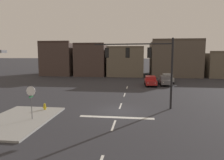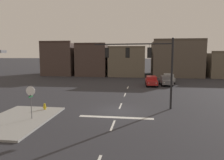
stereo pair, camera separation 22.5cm
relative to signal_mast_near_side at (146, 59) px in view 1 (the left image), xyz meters
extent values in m
plane|color=#2B2B30|center=(-2.48, -1.86, -4.83)|extent=(400.00, 400.00, 0.00)
cube|color=gray|center=(-10.28, -5.86, -4.75)|extent=(5.00, 8.00, 0.15)
cube|color=silver|center=(-2.48, -3.86, -4.82)|extent=(6.40, 0.50, 0.01)
cube|color=silver|center=(-2.48, -5.86, -4.82)|extent=(0.16, 2.40, 0.01)
cube|color=silver|center=(-2.48, 0.14, -4.82)|extent=(0.16, 2.40, 0.01)
cube|color=silver|center=(-2.48, 6.14, -4.82)|extent=(0.16, 2.40, 0.01)
cube|color=silver|center=(-2.48, 12.14, -4.82)|extent=(0.16, 2.40, 0.01)
cylinder|color=black|center=(2.53, -0.35, -1.43)|extent=(0.20, 0.20, 6.79)
cylinder|color=black|center=(-1.36, 0.17, 1.53)|extent=(7.79, 1.14, 0.12)
sphere|color=black|center=(2.53, -0.35, 2.01)|extent=(0.18, 0.18, 0.18)
cylinder|color=#56565B|center=(0.37, -0.06, 1.29)|extent=(0.03, 0.03, 0.35)
cube|color=black|center=(0.37, -0.06, 0.67)|extent=(0.33, 0.28, 0.90)
sphere|color=red|center=(0.38, 0.07, 0.95)|extent=(0.20, 0.20, 0.20)
sphere|color=#2D2314|center=(0.38, 0.07, 0.67)|extent=(0.20, 0.20, 0.20)
sphere|color=black|center=(0.38, 0.07, 0.39)|extent=(0.20, 0.20, 0.20)
cube|color=black|center=(0.36, -0.08, 0.67)|extent=(0.42, 0.08, 1.02)
cylinder|color=#56565B|center=(-1.79, 0.22, 1.29)|extent=(0.03, 0.03, 0.35)
cube|color=black|center=(-1.79, 0.22, 0.67)|extent=(0.33, 0.28, 0.90)
sphere|color=red|center=(-1.78, 0.35, 0.95)|extent=(0.20, 0.20, 0.20)
sphere|color=#2D2314|center=(-1.78, 0.35, 0.67)|extent=(0.20, 0.20, 0.20)
sphere|color=black|center=(-1.78, 0.35, 0.39)|extent=(0.20, 0.20, 0.20)
cube|color=black|center=(-1.80, 0.20, 0.67)|extent=(0.42, 0.08, 1.02)
cylinder|color=#56565B|center=(-3.95, 0.51, 1.29)|extent=(0.03, 0.03, 0.35)
cube|color=black|center=(-3.95, 0.51, 0.67)|extent=(0.33, 0.28, 0.90)
sphere|color=red|center=(-3.93, 0.64, 0.95)|extent=(0.20, 0.20, 0.20)
sphere|color=#2D2314|center=(-3.93, 0.64, 0.67)|extent=(0.20, 0.20, 0.20)
sphere|color=black|center=(-3.93, 0.64, 0.39)|extent=(0.20, 0.20, 0.20)
cube|color=black|center=(-3.95, 0.49, 0.67)|extent=(0.42, 0.08, 1.02)
cylinder|color=#56565B|center=(-9.17, -5.62, -3.75)|extent=(0.06, 0.06, 2.15)
cylinder|color=white|center=(-9.17, -5.62, -2.38)|extent=(0.76, 0.03, 0.76)
cylinder|color=#B21414|center=(-9.17, -5.60, -2.38)|extent=(0.68, 0.03, 0.68)
cube|color=#19592D|center=(-9.17, -5.62, -2.83)|extent=(0.02, 0.64, 0.16)
cube|color=slate|center=(3.79, 15.41, -4.13)|extent=(1.99, 4.48, 0.70)
cube|color=slate|center=(3.79, 15.56, -3.50)|extent=(1.71, 2.53, 0.56)
cube|color=#2D3842|center=(3.82, 14.79, -3.52)|extent=(1.53, 0.32, 0.47)
cube|color=#2D3842|center=(3.73, 16.72, -3.52)|extent=(1.53, 0.28, 0.46)
cylinder|color=black|center=(4.71, 13.99, -4.51)|extent=(0.25, 0.65, 0.64)
cylinder|color=black|center=(3.01, 13.92, -4.51)|extent=(0.25, 0.65, 0.64)
cylinder|color=black|center=(4.58, 16.89, -4.51)|extent=(0.25, 0.65, 0.64)
cylinder|color=black|center=(2.88, 16.82, -4.51)|extent=(0.25, 0.65, 0.64)
sphere|color=silver|center=(4.47, 13.25, -4.08)|extent=(0.16, 0.16, 0.16)
sphere|color=silver|center=(3.31, 13.20, -4.08)|extent=(0.16, 0.16, 0.16)
cube|color=maroon|center=(3.70, 17.58, -4.05)|extent=(1.37, 0.10, 0.12)
cube|color=#9EA0A5|center=(4.68, 18.85, -4.13)|extent=(1.81, 4.40, 0.70)
cube|color=#9EA0A5|center=(4.68, 19.00, -3.50)|extent=(1.61, 2.47, 0.56)
cube|color=#2D3842|center=(4.68, 18.23, -3.52)|extent=(1.52, 0.25, 0.47)
cube|color=#2D3842|center=(4.68, 20.17, -3.52)|extent=(1.52, 0.22, 0.46)
cylinder|color=black|center=(5.52, 17.39, -4.51)|extent=(0.22, 0.64, 0.64)
cylinder|color=black|center=(3.82, 17.40, -4.51)|extent=(0.22, 0.64, 0.64)
cylinder|color=black|center=(5.53, 20.30, -4.51)|extent=(0.22, 0.64, 0.64)
cylinder|color=black|center=(3.83, 20.30, -4.51)|extent=(0.22, 0.64, 0.64)
sphere|color=silver|center=(5.25, 16.66, -4.08)|extent=(0.16, 0.16, 0.16)
sphere|color=silver|center=(4.10, 16.67, -4.08)|extent=(0.16, 0.16, 0.16)
cube|color=maroon|center=(4.68, 21.03, -4.05)|extent=(1.37, 0.04, 0.12)
cube|color=#A81E1E|center=(1.33, 14.48, -4.13)|extent=(1.94, 4.45, 0.70)
cube|color=#A81E1E|center=(1.32, 14.63, -3.50)|extent=(1.68, 2.51, 0.56)
cube|color=#2D3842|center=(1.35, 13.86, -3.52)|extent=(1.53, 0.30, 0.47)
cube|color=#2D3842|center=(1.28, 15.79, -3.52)|extent=(1.53, 0.26, 0.46)
cylinder|color=black|center=(2.22, 13.05, -4.51)|extent=(0.24, 0.65, 0.64)
cylinder|color=black|center=(0.52, 13.00, -4.51)|extent=(0.24, 0.65, 0.64)
cylinder|color=black|center=(2.13, 15.95, -4.51)|extent=(0.24, 0.65, 0.64)
cylinder|color=black|center=(0.43, 15.90, -4.51)|extent=(0.24, 0.65, 0.64)
sphere|color=silver|center=(1.97, 12.31, -4.08)|extent=(0.16, 0.16, 0.16)
sphere|color=silver|center=(0.82, 12.28, -4.08)|extent=(0.16, 0.16, 0.16)
cube|color=maroon|center=(1.26, 16.65, -4.05)|extent=(1.37, 0.08, 0.12)
cube|color=slate|center=(-10.28, -7.32, 0.74)|extent=(0.36, 0.64, 0.20)
cylinder|color=gold|center=(-9.42, -2.77, -4.50)|extent=(0.22, 0.22, 0.55)
cylinder|color=gold|center=(-9.42, -2.77, -4.78)|extent=(0.30, 0.30, 0.10)
sphere|color=gold|center=(-9.42, -2.77, -4.18)|extent=(0.20, 0.20, 0.20)
cylinder|color=gold|center=(-9.57, -2.77, -4.48)|extent=(0.10, 0.08, 0.08)
cylinder|color=gold|center=(-9.27, -2.77, -4.48)|extent=(0.10, 0.08, 0.08)
cube|color=#473833|center=(-20.52, 31.77, -0.92)|extent=(7.54, 11.42, 7.81)
cube|color=#3A2B26|center=(-20.52, 26.36, 3.23)|extent=(7.54, 0.60, 0.50)
cube|color=#473833|center=(-12.19, 30.36, -1.17)|extent=(7.23, 8.59, 7.31)
cube|color=#3A2B26|center=(-12.19, 26.36, 2.74)|extent=(7.23, 0.60, 0.50)
cube|color=#665B4C|center=(-3.81, 31.71, -1.57)|extent=(8.35, 11.30, 6.53)
cube|color=brown|center=(-3.81, 26.36, 1.95)|extent=(8.35, 0.60, 0.50)
cube|color=brown|center=(7.75, 32.26, -0.79)|extent=(11.09, 12.40, 8.09)
cube|color=#493F35|center=(7.75, 26.36, 3.51)|extent=(11.09, 0.60, 0.50)
camera|label=1|loc=(-0.63, -21.26, 0.63)|focal=33.87mm
camera|label=2|loc=(-0.40, -21.23, 0.63)|focal=33.87mm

